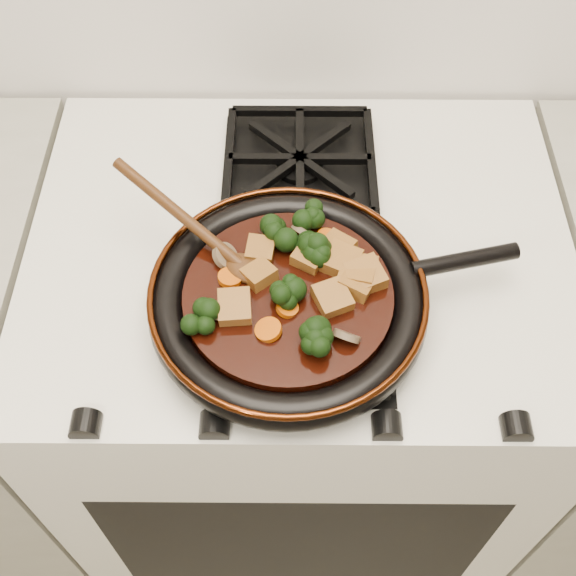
{
  "coord_description": "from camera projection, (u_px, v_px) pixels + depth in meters",
  "views": [
    {
      "loc": [
        -0.01,
        1.06,
        1.68
      ],
      "look_at": [
        -0.02,
        1.56,
        0.97
      ],
      "focal_mm": 45.0,
      "sensor_mm": 36.0,
      "label": 1
    }
  ],
  "objects": [
    {
      "name": "mushroom_slice_1",
      "position": [
        225.0,
        256.0,
        0.9
      ],
      "size": [
        0.04,
        0.04,
        0.03
      ],
      "primitive_type": "cylinder",
      "rotation": [
        0.74,
        0.0,
        1.38
      ],
      "color": "brown",
      "rests_on": "braising_sauce"
    },
    {
      "name": "tofu_cube_0",
      "position": [
        337.0,
        248.0,
        0.91
      ],
      "size": [
        0.05,
        0.05,
        0.02
      ],
      "primitive_type": "cube",
      "rotation": [
        -0.08,
        -0.04,
        0.9
      ],
      "color": "brown",
      "rests_on": "braising_sauce"
    },
    {
      "name": "braising_sauce",
      "position": [
        288.0,
        298.0,
        0.89
      ],
      "size": [
        0.26,
        0.26,
        0.02
      ],
      "primitive_type": "cylinder",
      "color": "black",
      "rests_on": "skillet"
    },
    {
      "name": "burner_grate_front",
      "position": [
        300.0,
        321.0,
        0.91
      ],
      "size": [
        0.23,
        0.23,
        0.03
      ],
      "primitive_type": null,
      "color": "black",
      "rests_on": "stove"
    },
    {
      "name": "tofu_cube_5",
      "position": [
        357.0,
        284.0,
        0.88
      ],
      "size": [
        0.05,
        0.05,
        0.03
      ],
      "primitive_type": "cube",
      "rotation": [
        0.12,
        -0.08,
        2.64
      ],
      "color": "brown",
      "rests_on": "braising_sauce"
    },
    {
      "name": "broccoli_floret_5",
      "position": [
        316.0,
        340.0,
        0.83
      ],
      "size": [
        0.09,
        0.08,
        0.07
      ],
      "primitive_type": null,
      "rotation": [
        -0.24,
        0.11,
        2.04
      ],
      "color": "black",
      "rests_on": "braising_sauce"
    },
    {
      "name": "tofu_cube_6",
      "position": [
        259.0,
        275.0,
        0.89
      ],
      "size": [
        0.05,
        0.05,
        0.02
      ],
      "primitive_type": "cube",
      "rotation": [
        -0.11,
        0.01,
        0.69
      ],
      "color": "brown",
      "rests_on": "braising_sauce"
    },
    {
      "name": "mushroom_slice_3",
      "position": [
        348.0,
        253.0,
        0.91
      ],
      "size": [
        0.03,
        0.03,
        0.03
      ],
      "primitive_type": "cylinder",
      "rotation": [
        0.73,
        0.0,
        3.04
      ],
      "color": "brown",
      "rests_on": "braising_sauce"
    },
    {
      "name": "skillet",
      "position": [
        290.0,
        300.0,
        0.89
      ],
      "size": [
        0.47,
        0.35,
        0.05
      ],
      "rotation": [
        0.0,
        0.0,
        0.23
      ],
      "color": "black",
      "rests_on": "burner_grate_front"
    },
    {
      "name": "burner_grate_back",
      "position": [
        300.0,
        163.0,
        1.07
      ],
      "size": [
        0.23,
        0.23,
        0.03
      ],
      "primitive_type": null,
      "color": "black",
      "rests_on": "stove"
    },
    {
      "name": "broccoli_floret_7",
      "position": [
        299.0,
        250.0,
        0.91
      ],
      "size": [
        0.08,
        0.09,
        0.06
      ],
      "primitive_type": null,
      "rotation": [
        -0.17,
        0.17,
        0.84
      ],
      "color": "black",
      "rests_on": "braising_sauce"
    },
    {
      "name": "broccoli_floret_2",
      "position": [
        307.0,
        221.0,
        0.93
      ],
      "size": [
        0.08,
        0.07,
        0.07
      ],
      "primitive_type": null,
      "rotation": [
        -0.12,
        -0.25,
        0.16
      ],
      "color": "black",
      "rests_on": "braising_sauce"
    },
    {
      "name": "tofu_cube_2",
      "position": [
        341.0,
        261.0,
        0.9
      ],
      "size": [
        0.06,
        0.06,
        0.02
      ],
      "primitive_type": "cube",
      "rotation": [
        -0.03,
        -0.01,
        2.68
      ],
      "color": "brown",
      "rests_on": "braising_sauce"
    },
    {
      "name": "mushroom_slice_4",
      "position": [
        347.0,
        336.0,
        0.84
      ],
      "size": [
        0.04,
        0.04,
        0.03
      ],
      "primitive_type": "cylinder",
      "rotation": [
        0.97,
        0.0,
        2.74
      ],
      "color": "brown",
      "rests_on": "braising_sauce"
    },
    {
      "name": "mushroom_slice_2",
      "position": [
        213.0,
        311.0,
        0.86
      ],
      "size": [
        0.04,
        0.04,
        0.02
      ],
      "primitive_type": "cylinder",
      "rotation": [
        0.62,
        0.0,
        2.63
      ],
      "color": "brown",
      "rests_on": "braising_sauce"
    },
    {
      "name": "tofu_cube_3",
      "position": [
        309.0,
        257.0,
        0.9
      ],
      "size": [
        0.05,
        0.05,
        0.02
      ],
      "primitive_type": "cube",
      "rotation": [
        -0.0,
        -0.05,
        2.62
      ],
      "color": "brown",
      "rests_on": "braising_sauce"
    },
    {
      "name": "mushroom_slice_0",
      "position": [
        304.0,
        231.0,
        0.93
      ],
      "size": [
        0.05,
        0.04,
        0.03
      ],
      "primitive_type": "cylinder",
      "rotation": [
        0.89,
        0.0,
        2.42
      ],
      "color": "brown",
      "rests_on": "braising_sauce"
    },
    {
      "name": "broccoli_floret_1",
      "position": [
        288.0,
        295.0,
        0.86
      ],
      "size": [
        0.08,
        0.08,
        0.08
      ],
      "primitive_type": null,
      "rotation": [
        -0.22,
        -0.19,
        0.23
      ],
      "color": "black",
      "rests_on": "braising_sauce"
    },
    {
      "name": "carrot_coin_4",
      "position": [
        287.0,
        308.0,
        0.86
      ],
      "size": [
        0.03,
        0.03,
        0.01
      ],
      "primitive_type": "cylinder",
      "rotation": [
        0.01,
        0.24,
        0.0
      ],
      "color": "#C65005",
      "rests_on": "braising_sauce"
    },
    {
      "name": "carrot_coin_3",
      "position": [
        346.0,
        257.0,
        0.91
      ],
      "size": [
        0.03,
        0.03,
        0.02
      ],
      "primitive_type": "cylinder",
      "rotation": [
        0.2,
        0.27,
        0.0
      ],
      "color": "#C65005",
      "rests_on": "braising_sauce"
    },
    {
      "name": "tofu_cube_7",
      "position": [
        358.0,
        272.0,
        0.89
      ],
      "size": [
        0.05,
        0.05,
        0.03
      ],
      "primitive_type": "cube",
      "rotation": [
        0.04,
        0.07,
        2.87
      ],
      "color": "brown",
      "rests_on": "braising_sauce"
    },
    {
      "name": "tofu_cube_1",
      "position": [
        332.0,
        299.0,
        0.87
      ],
      "size": [
        0.05,
        0.06,
        0.03
      ],
      "primitive_type": "cube",
      "rotation": [
        0.09,
        -0.01,
        0.4
      ],
      "color": "brown",
      "rests_on": "braising_sauce"
    },
    {
      "name": "stove",
      "position": [
        297.0,
        391.0,
        1.37
      ],
      "size": [
        0.76,
        0.6,
        0.9
      ],
      "primitive_type": "cube",
      "color": "white",
      "rests_on": "ground"
    },
    {
      "name": "broccoli_floret_3",
      "position": [
        317.0,
        255.0,
        0.9
      ],
      "size": [
        0.07,
        0.08,
        0.06
      ],
      "primitive_type": null,
      "rotation": [
        0.08,
        0.1,
        1.8
      ],
      "color": "black",
      "rests_on": "braising_sauce"
    },
    {
      "name": "tofu_cube_9",
      "position": [
        260.0,
        251.0,
        0.91
      ],
      "size": [
        0.04,
        0.04,
        0.02
      ],
      "primitive_type": "cube",
      "rotation": [
        -0.04,
        -0.03,
        3.01
      ],
      "color": "brown",
      "rests_on": "braising_sauce"
    },
    {
      "name": "wooden_spoon",
      "position": [
        209.0,
        238.0,
        0.9
      ],
      "size": [
        0.13,
        0.11,
        0.22
      ],
      "rotation": [
        0.0,
        0.0,
        2.49
      ],
      "color": "#43240E",
      "rests_on": "braising_sauce"
    },
    {
      "name": "carrot_coin_0",
      "position": [
        268.0,
        330.0,
        0.84
      ],
      "size": [
        0.03,
        0.03,
        0.02
      ],
      "primitive_type": "cylinder",
      "rotation": [
        0.04,
        -0.23,
        0.0
      ],
      "color": "#C65005",
      "rests_on": "braising_sauce"
    },
    {
      "name": "tofu_cube_4",
      "position": [
        366.0,
        276.0,
        0.88
      ],
      "size": [
        0.06,
        0.06,
        0.03
      ],
      "primitive_type": "cube",
      "rotation": [
        -0.09,
        -0.06,
        1.96
      ],
      "color": "brown",
      "rests_on": "braising_sauce"
    },
    {
      "name": "carrot_coin_2",
      "position": [
        312.0,
        258.0,
        0.91
      ],
      "size": [
        0.03,
        0.03,
        0.02
      ],
      "primitive_type": "cylinder",
      "rotation": [
        0.12,
        0.23,
        0.0
      ],
      "color": "#C65005",
      "rests_on": "braising_sauce"
    },
    {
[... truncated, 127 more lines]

